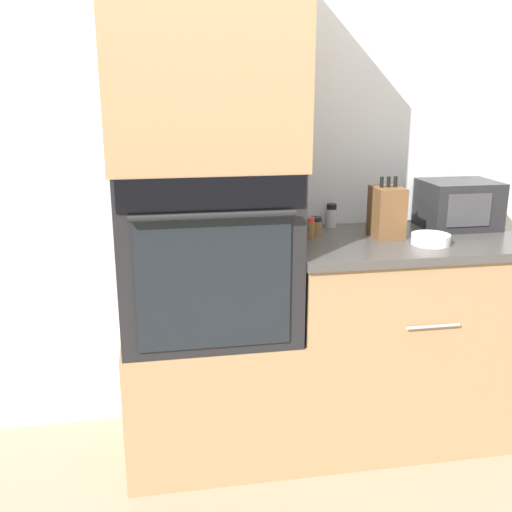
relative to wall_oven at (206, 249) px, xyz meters
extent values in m
plane|color=gray|center=(0.35, -0.30, -0.91)|extent=(12.00, 12.00, 0.00)
cube|color=silver|center=(0.35, 0.33, 0.34)|extent=(8.00, 0.05, 2.50)
cube|color=#A87F56|center=(0.00, 0.00, -0.62)|extent=(0.71, 0.60, 0.57)
cube|color=black|center=(0.00, 0.00, 0.00)|extent=(0.68, 0.59, 0.67)
cube|color=black|center=(0.00, -0.30, 0.28)|extent=(0.66, 0.01, 0.11)
cube|color=orange|center=(0.00, -0.30, 0.28)|extent=(0.09, 0.00, 0.03)
cube|color=black|center=(0.00, -0.30, -0.05)|extent=(0.56, 0.01, 0.50)
cylinder|color=black|center=(0.00, -0.33, 0.21)|extent=(0.58, 0.02, 0.02)
cube|color=#A87F56|center=(0.00, 0.00, 0.76)|extent=(0.71, 0.60, 0.85)
cube|color=#A87F56|center=(0.86, 0.00, -0.47)|extent=(1.01, 0.60, 0.88)
cube|color=#474442|center=(0.86, 0.00, -0.01)|extent=(1.03, 0.63, 0.03)
cylinder|color=#B7B7BC|center=(0.86, -0.31, -0.27)|extent=(0.22, 0.01, 0.01)
cube|color=#232326|center=(1.17, 0.15, 0.12)|extent=(0.33, 0.26, 0.21)
cube|color=#3D3D3F|center=(1.15, 0.01, 0.12)|extent=(0.20, 0.01, 0.14)
cube|color=brown|center=(0.78, 0.04, 0.12)|extent=(0.12, 0.15, 0.21)
cylinder|color=black|center=(0.75, 0.04, 0.25)|extent=(0.02, 0.02, 0.04)
cylinder|color=black|center=(0.78, 0.04, 0.25)|extent=(0.02, 0.02, 0.04)
cylinder|color=black|center=(0.81, 0.04, 0.25)|extent=(0.02, 0.02, 0.04)
cylinder|color=white|center=(0.91, -0.12, 0.03)|extent=(0.16, 0.16, 0.04)
cylinder|color=silver|center=(0.60, 0.25, 0.05)|extent=(0.05, 0.05, 0.08)
cylinder|color=black|center=(0.60, 0.25, 0.11)|extent=(0.05, 0.05, 0.02)
cylinder|color=brown|center=(0.49, 0.12, 0.04)|extent=(0.06, 0.06, 0.06)
cylinder|color=black|center=(0.49, 0.12, 0.08)|extent=(0.05, 0.05, 0.02)
cylinder|color=brown|center=(0.45, 0.06, 0.04)|extent=(0.05, 0.05, 0.07)
cylinder|color=red|center=(0.45, 0.06, 0.09)|extent=(0.04, 0.04, 0.02)
camera|label=1|loc=(-0.21, -2.33, 0.64)|focal=42.00mm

